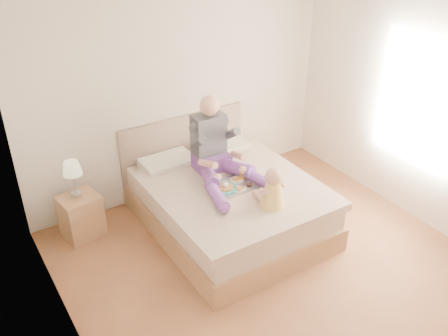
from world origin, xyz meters
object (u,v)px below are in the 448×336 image
bed (225,200)px  nightstand (81,216)px  tray (232,185)px  adult (217,153)px  baby (272,190)px

bed → nightstand: bed is taller
nightstand → tray: (1.44, -0.86, 0.39)m
nightstand → adult: size_ratio=0.46×
adult → nightstand: bearing=162.6°
bed → baby: baby is taller
adult → baby: bearing=-78.7°
bed → baby: (0.12, -0.70, 0.47)m
nightstand → baby: 2.17m
bed → baby: bearing=-80.4°
tray → baby: (0.16, -0.51, 0.15)m
nightstand → tray: bearing=-39.6°
bed → baby: size_ratio=5.04×
adult → bed: bearing=-81.6°
baby → bed: bearing=96.7°
bed → adult: adult is taller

